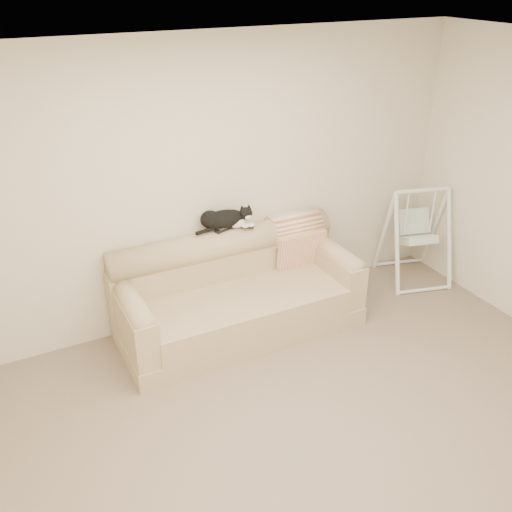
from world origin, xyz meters
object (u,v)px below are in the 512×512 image
Objects in this scene: remote_a at (224,229)px; sofa at (236,294)px; tuxedo_cat at (225,219)px; baby_swing at (416,234)px; remote_b at (245,226)px.

sofa is at bearing -89.82° from remote_a.
tuxedo_cat reaches higher than baby_swing.
remote_b is 0.21m from tuxedo_cat.
baby_swing is (2.08, -0.26, -0.49)m from tuxedo_cat.
remote_a is 0.10m from tuxedo_cat.
sofa is 11.78× the size of remote_a.
remote_b is at bearing 173.04° from baby_swing.
tuxedo_cat is at bearing 33.41° from remote_a.
tuxedo_cat reaches higher than remote_b.
sofa is 3.94× the size of tuxedo_cat.
sofa is at bearing -94.08° from tuxedo_cat.
tuxedo_cat is (0.02, 0.01, 0.09)m from remote_a.
sofa is 0.70m from tuxedo_cat.
baby_swing is at bearing -7.15° from tuxedo_cat.
remote_a is at bearing -146.59° from tuxedo_cat.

